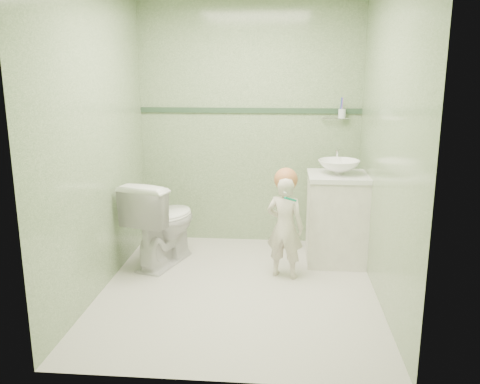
{
  "coord_description": "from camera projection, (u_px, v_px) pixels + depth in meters",
  "views": [
    {
      "loc": [
        0.34,
        -3.76,
        1.73
      ],
      "look_at": [
        0.0,
        0.15,
        0.78
      ],
      "focal_mm": 37.46,
      "sensor_mm": 36.0,
      "label": 1
    }
  ],
  "objects": [
    {
      "name": "vanity",
      "position": [
        336.0,
        220.0,
        4.59
      ],
      "size": [
        0.52,
        0.5,
        0.8
      ],
      "primitive_type": "cube",
      "color": "white",
      "rests_on": "ground"
    },
    {
      "name": "toilet",
      "position": [
        163.0,
        222.0,
        4.55
      ],
      "size": [
        0.66,
        0.87,
        0.79
      ],
      "primitive_type": "imported",
      "rotation": [
        0.0,
        0.0,
        2.83
      ],
      "color": "white",
      "rests_on": "ground"
    },
    {
      "name": "room_shell",
      "position": [
        238.0,
        143.0,
        3.79
      ],
      "size": [
        2.5,
        2.54,
        2.4
      ],
      "color": "gray",
      "rests_on": "ground"
    },
    {
      "name": "toddler",
      "position": [
        285.0,
        227.0,
        4.23
      ],
      "size": [
        0.37,
        0.3,
        0.89
      ],
      "primitive_type": "imported",
      "rotation": [
        0.0,
        0.0,
        2.84
      ],
      "color": "beige",
      "rests_on": "ground"
    },
    {
      "name": "counter",
      "position": [
        338.0,
        176.0,
        4.49
      ],
      "size": [
        0.54,
        0.52,
        0.04
      ],
      "primitive_type": "cube",
      "color": "white",
      "rests_on": "vanity"
    },
    {
      "name": "teal_toothbrush",
      "position": [
        290.0,
        199.0,
        4.02
      ],
      "size": [
        0.11,
        0.14,
        0.08
      ],
      "color": "#068E66",
      "rests_on": "toddler"
    },
    {
      "name": "hair_cap",
      "position": [
        286.0,
        179.0,
        4.16
      ],
      "size": [
        0.2,
        0.2,
        0.2
      ],
      "primitive_type": "sphere",
      "color": "#B56E40",
      "rests_on": "toddler"
    },
    {
      "name": "faucet",
      "position": [
        337.0,
        155.0,
        4.63
      ],
      "size": [
        0.03,
        0.13,
        0.18
      ],
      "color": "silver",
      "rests_on": "counter"
    },
    {
      "name": "cup_holder",
      "position": [
        341.0,
        114.0,
        4.83
      ],
      "size": [
        0.26,
        0.07,
        0.21
      ],
      "color": "silver",
      "rests_on": "room_shell"
    },
    {
      "name": "trim_stripe",
      "position": [
        249.0,
        110.0,
        4.96
      ],
      "size": [
        2.2,
        0.02,
        0.05
      ],
      "primitive_type": "cube",
      "color": "#2E4933",
      "rests_on": "room_shell"
    },
    {
      "name": "basin",
      "position": [
        339.0,
        167.0,
        4.47
      ],
      "size": [
        0.37,
        0.37,
        0.13
      ],
      "primitive_type": "imported",
      "color": "white",
      "rests_on": "counter"
    },
    {
      "name": "ground",
      "position": [
        238.0,
        289.0,
        4.08
      ],
      "size": [
        2.5,
        2.5,
        0.0
      ],
      "primitive_type": "plane",
      "color": "beige",
      "rests_on": "ground"
    }
  ]
}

